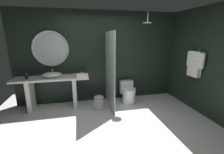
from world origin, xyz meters
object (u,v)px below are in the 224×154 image
vessel_sink (52,75)px  waste_bin (99,102)px  folded_hand_towel (82,75)px  soap_dispenser (26,77)px  hanging_bathrobe (195,63)px  rain_shower_head (147,22)px  toilet (128,93)px  round_wall_mirror (50,49)px  tumbler_cup (82,74)px

vessel_sink → waste_bin: (1.18, -0.39, -0.73)m
folded_hand_towel → soap_dispenser: bearing=173.9°
hanging_bathrobe → waste_bin: hanging_bathrobe is taller
waste_bin → hanging_bathrobe: bearing=-11.7°
soap_dispenser → rain_shower_head: rain_shower_head is taller
toilet → folded_hand_towel: folded_hand_towel is taller
waste_bin → folded_hand_towel: folded_hand_towel is taller
toilet → vessel_sink: bearing=176.9°
soap_dispenser → toilet: (2.67, -0.05, -0.65)m
round_wall_mirror → toilet: (2.09, -0.34, -1.30)m
waste_bin → vessel_sink: bearing=161.5°
soap_dispenser → round_wall_mirror: 0.93m
waste_bin → soap_dispenser: bearing=169.5°
tumbler_cup → waste_bin: tumbler_cup is taller
vessel_sink → hanging_bathrobe: size_ratio=0.72×
soap_dispenser → waste_bin: (1.77, -0.33, -0.73)m
folded_hand_towel → tumbler_cup: bearing=90.6°
vessel_sink → waste_bin: size_ratio=1.31×
soap_dispenser → toilet: size_ratio=0.23×
hanging_bathrobe → folded_hand_towel: bearing=166.4°
tumbler_cup → waste_bin: size_ratio=0.27×
soap_dispenser → waste_bin: bearing=-10.5°
soap_dispenser → hanging_bathrobe: hanging_bathrobe is taller
waste_bin → folded_hand_towel: 0.84m
rain_shower_head → hanging_bathrobe: 1.59m
toilet → folded_hand_towel: (-1.30, -0.10, 0.63)m
vessel_sink → rain_shower_head: size_ratio=1.87×
hanging_bathrobe → toilet: hanging_bathrobe is taller
toilet → waste_bin: bearing=-162.7°
tumbler_cup → round_wall_mirror: 1.07m
tumbler_cup → waste_bin: bearing=-39.8°
round_wall_mirror → hanging_bathrobe: round_wall_mirror is taller
soap_dispenser → waste_bin: soap_dispenser is taller
hanging_bathrobe → toilet: bearing=152.4°
tumbler_cup → toilet: 1.45m
hanging_bathrobe → vessel_sink: bearing=166.0°
vessel_sink → round_wall_mirror: 0.69m
rain_shower_head → hanging_bathrobe: (1.04, -0.67, -1.00)m
round_wall_mirror → waste_bin: bearing=-27.7°
hanging_bathrobe → rain_shower_head: bearing=147.4°
vessel_sink → folded_hand_towel: (0.78, -0.21, -0.01)m
soap_dispenser → round_wall_mirror: bearing=26.7°
waste_bin → round_wall_mirror: bearing=152.3°
vessel_sink → round_wall_mirror: (-0.01, 0.23, 0.65)m
rain_shower_head → hanging_bathrobe: rain_shower_head is taller
round_wall_mirror → folded_hand_towel: (0.78, -0.44, -0.67)m
round_wall_mirror → waste_bin: size_ratio=2.45×
soap_dispenser → hanging_bathrobe: size_ratio=0.19×
vessel_sink → waste_bin: 1.44m
round_wall_mirror → rain_shower_head: rain_shower_head is taller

